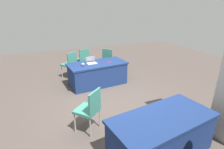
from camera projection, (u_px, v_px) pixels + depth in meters
name	position (u px, v px, depth m)	size (l,w,h in m)	color
ground_plane	(110.00, 106.00, 4.79)	(14.40, 14.40, 0.00)	#4C423D
table_foreground	(98.00, 74.00, 6.03)	(1.98, 1.09, 0.75)	navy
table_mid_right	(161.00, 135.00, 3.18)	(1.98, 1.16, 0.75)	navy
chair_near_front	(109.00, 59.00, 7.10)	(0.62, 0.62, 0.96)	#9E9993
chair_tucked_left	(70.00, 63.00, 6.54)	(0.61, 0.61, 0.97)	#9E9993
chair_tucked_right	(83.00, 58.00, 7.17)	(0.53, 0.53, 0.94)	#9E9993
chair_aisle	(90.00, 108.00, 3.69)	(0.62, 0.62, 0.96)	#9E9993
laptop_silver	(91.00, 62.00, 5.87)	(0.33, 0.31, 0.21)	silver
yarn_ball	(83.00, 64.00, 5.60)	(0.10, 0.10, 0.10)	gray
scissors_red	(109.00, 62.00, 5.99)	(0.18, 0.04, 0.01)	red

